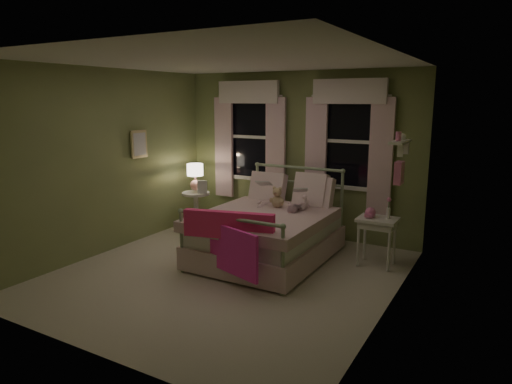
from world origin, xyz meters
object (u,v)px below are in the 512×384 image
Objects in this scene: bed at (268,232)px; nightstand_right at (377,225)px; child_right at (301,188)px; table_lamp at (195,174)px; teddy_bear at (277,199)px; nightstand_left at (196,206)px; child_left at (265,187)px.

bed is 1.45m from nightstand_right.
table_lamp is (-1.99, 0.20, 0.01)m from child_right.
teddy_bear is 0.47× the size of nightstand_left.
teddy_bear is 0.68× the size of table_lamp.
child_right is at bearing 29.50° from teddy_bear.
teddy_bear reaches higher than nightstand_left.
child_right is 0.36m from teddy_bear.
child_left reaches higher than teddy_bear.
nightstand_left is (-1.71, 0.36, -0.37)m from teddy_bear.
child_left is at bearing 150.50° from teddy_bear.
nightstand_left and nightstand_right have the same top height.
child_right is 2.00m from table_lamp.
bed is 4.55× the size of table_lamp.
child_left is at bearing 123.42° from bed.
child_left is at bearing -179.00° from nightstand_right.
nightstand_left is at bearing 168.13° from teddy_bear.
child_right is 2.45× the size of teddy_bear.
nightstand_left is at bearing -7.66° from child_right.
bed is at bearing 115.10° from child_left.
child_right is 1.67× the size of table_lamp.
bed is 6.67× the size of teddy_bear.
teddy_bear is 0.48× the size of nightstand_right.
nightstand_left is at bearing -16.31° from child_left.
table_lamp reaches higher than nightstand_left.
teddy_bear is 1.41m from nightstand_right.
child_right reaches higher than bed.
teddy_bear is 1.75m from table_lamp.
nightstand_left is 1.45× the size of table_lamp.
bed is 3.18× the size of nightstand_right.
child_left is at bearing -7.99° from nightstand_left.
bed reaches higher than teddy_bear.
table_lamp reaches higher than nightstand_right.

